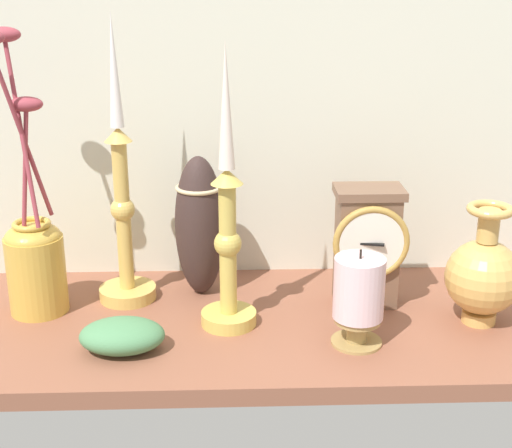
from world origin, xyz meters
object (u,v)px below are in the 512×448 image
candlestick_tall_center (228,234)px  brass_vase_jar (34,249)px  brass_vase_bulbous (483,274)px  mantel_clock (367,245)px  candlestick_tall_left (123,214)px  tall_ceramic_vase (200,225)px  pillar_candle_front (359,297)px

candlestick_tall_center → brass_vase_jar: size_ratio=0.97×
candlestick_tall_center → brass_vase_bulbous: size_ratio=2.26×
mantel_clock → brass_vase_jar: (-46.63, -0.62, 0.26)cm
mantel_clock → candlestick_tall_left: candlestick_tall_left is taller
mantel_clock → brass_vase_jar: size_ratio=0.44×
brass_vase_bulbous → tall_ceramic_vase: 40.26cm
tall_ceramic_vase → candlestick_tall_left: bearing=-170.7°
brass_vase_bulbous → brass_vase_jar: bearing=174.7°
candlestick_tall_left → tall_ceramic_vase: size_ratio=1.96×
candlestick_tall_left → tall_ceramic_vase: (10.74, 1.76, -2.42)cm
candlestick_tall_center → brass_vase_jar: 27.69cm
candlestick_tall_center → tall_ceramic_vase: candlestick_tall_center is taller
mantel_clock → brass_vase_jar: brass_vase_jar is taller
candlestick_tall_left → brass_vase_jar: 13.14cm
candlestick_tall_left → pillar_candle_front: candlestick_tall_left is taller
pillar_candle_front → tall_ceramic_vase: (-20.71, 16.60, 4.01)cm
candlestick_tall_left → brass_vase_bulbous: size_ratio=2.44×
brass_vase_bulbous → pillar_candle_front: bearing=-162.9°
brass_vase_bulbous → brass_vase_jar: 61.65cm
brass_vase_bulbous → pillar_candle_front: brass_vase_bulbous is taller
mantel_clock → brass_vase_bulbous: 16.15cm
pillar_candle_front → mantel_clock: bearing=75.3°
candlestick_tall_left → brass_vase_jar: candlestick_tall_left is taller
candlestick_tall_center → brass_vase_jar: bearing=169.2°
tall_ceramic_vase → candlestick_tall_center: bearing=-68.6°
mantel_clock → tall_ceramic_vase: bearing=168.7°
mantel_clock → candlestick_tall_left: bearing=175.1°
brass_vase_jar → brass_vase_bulbous: bearing=-5.3°
brass_vase_bulbous → brass_vase_jar: size_ratio=0.43×
candlestick_tall_center → brass_vase_bulbous: (34.41, -0.59, -6.04)cm
pillar_candle_front → tall_ceramic_vase: bearing=141.3°
candlestick_tall_center → tall_ceramic_vase: 11.57cm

